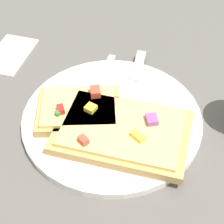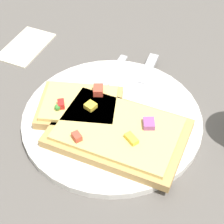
{
  "view_description": "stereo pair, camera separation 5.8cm",
  "coord_description": "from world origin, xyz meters",
  "px_view_note": "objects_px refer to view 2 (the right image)",
  "views": [
    {
      "loc": [
        0.39,
        0.11,
        0.44
      ],
      "look_at": [
        0.0,
        0.0,
        0.02
      ],
      "focal_mm": 60.0,
      "sensor_mm": 36.0,
      "label": 1
    },
    {
      "loc": [
        0.37,
        0.16,
        0.44
      ],
      "look_at": [
        0.0,
        0.0,
        0.02
      ],
      "focal_mm": 60.0,
      "sensor_mm": 36.0,
      "label": 2
    }
  ],
  "objects_px": {
    "napkin": "(26,46)",
    "fork": "(94,100)",
    "plate": "(112,119)",
    "pizza_slice_corner": "(80,106)",
    "pizza_slice_main": "(118,132)",
    "knife": "(139,87)"
  },
  "relations": [
    {
      "from": "napkin",
      "to": "fork",
      "type": "bearing_deg",
      "value": 64.24
    },
    {
      "from": "plate",
      "to": "pizza_slice_corner",
      "type": "height_order",
      "value": "pizza_slice_corner"
    },
    {
      "from": "fork",
      "to": "pizza_slice_corner",
      "type": "distance_m",
      "value": 0.03
    },
    {
      "from": "pizza_slice_main",
      "to": "knife",
      "type": "bearing_deg",
      "value": -85.56
    },
    {
      "from": "fork",
      "to": "knife",
      "type": "distance_m",
      "value": 0.08
    },
    {
      "from": "pizza_slice_corner",
      "to": "plate",
      "type": "bearing_deg",
      "value": 171.65
    },
    {
      "from": "knife",
      "to": "pizza_slice_main",
      "type": "height_order",
      "value": "pizza_slice_main"
    },
    {
      "from": "plate",
      "to": "knife",
      "type": "distance_m",
      "value": 0.08
    },
    {
      "from": "knife",
      "to": "napkin",
      "type": "height_order",
      "value": "knife"
    },
    {
      "from": "fork",
      "to": "napkin",
      "type": "xyz_separation_m",
      "value": [
        -0.09,
        -0.19,
        -0.01
      ]
    },
    {
      "from": "knife",
      "to": "napkin",
      "type": "distance_m",
      "value": 0.25
    },
    {
      "from": "fork",
      "to": "pizza_slice_main",
      "type": "height_order",
      "value": "pizza_slice_main"
    },
    {
      "from": "knife",
      "to": "napkin",
      "type": "bearing_deg",
      "value": -101.39
    },
    {
      "from": "pizza_slice_corner",
      "to": "fork",
      "type": "bearing_deg",
      "value": -127.77
    },
    {
      "from": "fork",
      "to": "pizza_slice_corner",
      "type": "bearing_deg",
      "value": -19.55
    },
    {
      "from": "fork",
      "to": "pizza_slice_corner",
      "type": "xyz_separation_m",
      "value": [
        0.03,
        -0.01,
        0.01
      ]
    },
    {
      "from": "fork",
      "to": "pizza_slice_main",
      "type": "distance_m",
      "value": 0.09
    },
    {
      "from": "fork",
      "to": "knife",
      "type": "xyz_separation_m",
      "value": [
        -0.06,
        0.06,
        -0.0
      ]
    },
    {
      "from": "pizza_slice_corner",
      "to": "napkin",
      "type": "relative_size",
      "value": 1.31
    },
    {
      "from": "pizza_slice_main",
      "to": "napkin",
      "type": "height_order",
      "value": "pizza_slice_main"
    },
    {
      "from": "plate",
      "to": "napkin",
      "type": "distance_m",
      "value": 0.26
    },
    {
      "from": "knife",
      "to": "pizza_slice_corner",
      "type": "relative_size",
      "value": 1.46
    }
  ]
}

